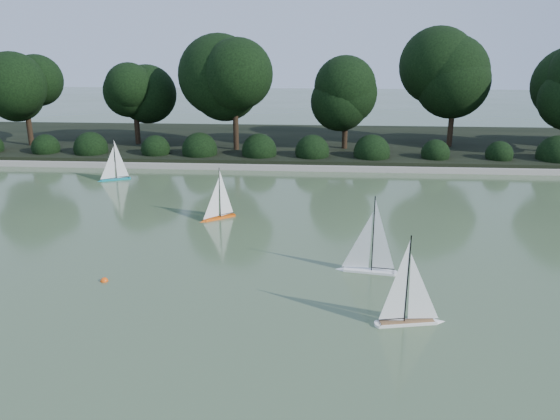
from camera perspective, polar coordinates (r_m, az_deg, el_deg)
name	(u,v)px	position (r m, az deg, el deg)	size (l,w,h in m)	color
ground	(314,287)	(9.82, 3.56, -8.08)	(80.00, 80.00, 0.00)	#435533
pond_coping	(317,168)	(18.34, 3.89, 4.42)	(40.00, 0.35, 0.18)	gray
far_bank	(318,144)	(22.24, 3.96, 6.91)	(40.00, 8.00, 0.30)	black
tree_line	(353,84)	(20.39, 7.63, 12.90)	(26.31, 3.93, 4.39)	black
shrub_hedge	(317,152)	(19.14, 3.93, 6.08)	(29.10, 1.10, 1.10)	black
sailboat_white_a	(365,259)	(10.45, 8.83, -5.12)	(1.18, 0.36, 1.61)	white
sailboat_white_b	(413,310)	(8.79, 13.74, -10.07)	(1.15, 0.39, 1.57)	white
sailboat_orange	(216,211)	(13.39, -6.68, -0.09)	(0.85, 0.72, 1.36)	#F5590E
sailboat_teal	(112,173)	(17.76, -17.10, 3.68)	(0.98, 0.57, 1.40)	#0E858E
race_buoy	(104,281)	(10.54, -17.88, -7.09)	(0.14, 0.14, 0.14)	#F9510D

